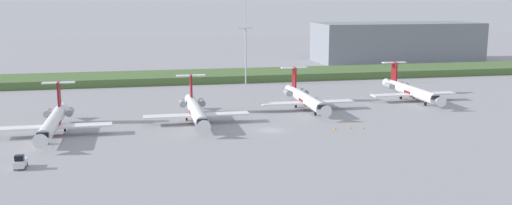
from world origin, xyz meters
TOP-DOWN VIEW (x-y plane):
  - ground_plane at (0.00, 30.00)m, footprint 500.00×500.00m
  - grass_berm at (0.00, 73.24)m, footprint 320.00×20.00m
  - regional_jet_nearest at (-43.28, 5.77)m, footprint 22.81×31.00m
  - regional_jet_second at (-14.32, 11.09)m, footprint 22.81×31.00m
  - regional_jet_third at (13.37, 20.26)m, footprint 22.81×31.00m
  - regional_jet_fourth at (44.05, 25.85)m, footprint 22.81×31.00m
  - antenna_mast at (6.48, 62.29)m, footprint 4.40×0.50m
  - distant_hangar at (80.67, 111.45)m, footprint 68.77×24.94m
  - baggage_tug at (-45.26, -17.12)m, footprint 1.72×3.20m
  - safety_cone_front_marker at (13.12, -1.84)m, footprint 0.44×0.44m
  - safety_cone_mid_marker at (16.56, -1.56)m, footprint 0.44×0.44m
  - safety_cone_rear_marker at (19.12, -2.19)m, footprint 0.44×0.44m

SIDE VIEW (x-z plane):
  - ground_plane at x=0.00m, z-range 0.00..0.00m
  - safety_cone_front_marker at x=13.12m, z-range 0.00..0.55m
  - safety_cone_mid_marker at x=16.56m, z-range 0.00..0.55m
  - safety_cone_rear_marker at x=19.12m, z-range 0.00..0.55m
  - baggage_tug at x=-45.26m, z-range -0.15..2.15m
  - grass_berm at x=0.00m, z-range 0.00..2.39m
  - regional_jet_nearest at x=-43.28m, z-range -1.96..7.04m
  - regional_jet_second at x=-14.32m, z-range -1.96..7.04m
  - regional_jet_third at x=13.37m, z-range -1.96..7.04m
  - regional_jet_fourth at x=44.05m, z-range -1.96..7.04m
  - distant_hangar at x=80.67m, z-range 0.00..16.12m
  - antenna_mast at x=6.48m, z-range -2.32..24.32m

